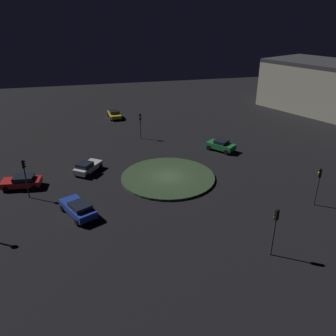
% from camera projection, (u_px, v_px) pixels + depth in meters
% --- Properties ---
extents(ground_plane, '(116.51, 116.51, 0.00)m').
position_uv_depth(ground_plane, '(168.00, 178.00, 40.12)').
color(ground_plane, black).
extents(roundabout_island, '(10.98, 10.98, 0.27)m').
position_uv_depth(roundabout_island, '(168.00, 177.00, 40.07)').
color(roundabout_island, '#2D4228').
rests_on(roundabout_island, ground_plane).
extents(car_silver, '(4.12, 3.67, 1.43)m').
position_uv_depth(car_silver, '(87.00, 167.00, 41.21)').
color(car_silver, silver).
rests_on(car_silver, ground_plane).
extents(car_red, '(2.43, 4.30, 1.42)m').
position_uv_depth(car_red, '(22.00, 182.00, 37.68)').
color(car_red, red).
rests_on(car_red, ground_plane).
extents(car_blue, '(4.84, 3.65, 1.46)m').
position_uv_depth(car_blue, '(78.00, 208.00, 32.61)').
color(car_blue, '#1E38A5').
rests_on(car_blue, ground_plane).
extents(car_green, '(4.18, 3.82, 1.55)m').
position_uv_depth(car_green, '(221.00, 145.00, 47.60)').
color(car_green, '#1E7238').
rests_on(car_green, ground_plane).
extents(car_yellow, '(4.43, 2.37, 1.41)m').
position_uv_depth(car_yellow, '(114.00, 114.00, 62.05)').
color(car_yellow, gold).
rests_on(car_yellow, ground_plane).
extents(traffic_light_east, '(0.36, 0.31, 3.88)m').
position_uv_depth(traffic_light_east, '(140.00, 121.00, 51.24)').
color(traffic_light_east, '#2D2D2D').
rests_on(traffic_light_east, ground_plane).
extents(traffic_light_north, '(0.31, 0.36, 4.34)m').
position_uv_depth(traffic_light_north, '(25.00, 171.00, 34.66)').
color(traffic_light_north, '#2D2D2D').
rests_on(traffic_light_north, ground_plane).
extents(traffic_light_southwest, '(0.37, 0.39, 4.05)m').
position_uv_depth(traffic_light_southwest, '(319.00, 179.00, 33.41)').
color(traffic_light_southwest, '#2D2D2D').
rests_on(traffic_light_southwest, ground_plane).
extents(traffic_light_west, '(0.39, 0.35, 4.25)m').
position_uv_depth(traffic_light_west, '(275.00, 223.00, 26.34)').
color(traffic_light_west, '#2D2D2D').
rests_on(traffic_light_west, ground_plane).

